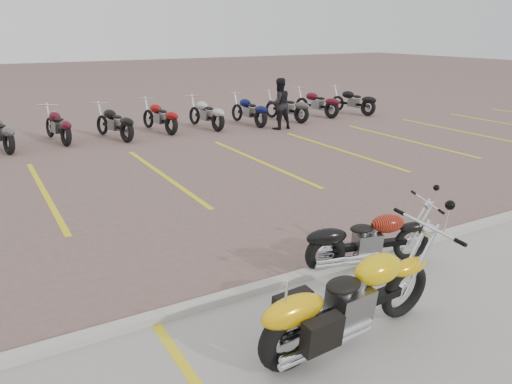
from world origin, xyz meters
TOP-DOWN VIEW (x-y plane):
  - ground at (0.00, 0.00)m, footprint 100.00×100.00m
  - concrete_apron at (0.00, -4.50)m, footprint 60.00×5.00m
  - curb at (0.00, -2.00)m, footprint 60.00×0.18m
  - parking_stripes at (0.00, 4.00)m, footprint 38.00×5.50m
  - yellow_cruiser at (-0.56, -3.45)m, footprint 2.48×0.41m
  - flame_cruiser at (0.91, -2.13)m, footprint 1.96×0.62m
  - person_b at (5.58, 7.59)m, footprint 0.87×0.69m
  - bg_bike_row at (0.08, 9.01)m, footprint 20.79×2.08m

SIDE VIEW (x-z plane):
  - ground at x=0.00m, z-range 0.00..0.00m
  - parking_stripes at x=0.00m, z-range 0.00..0.01m
  - concrete_apron at x=0.00m, z-range 0.00..0.01m
  - curb at x=0.00m, z-range 0.00..0.12m
  - flame_cruiser at x=0.91m, z-range 0.00..0.82m
  - yellow_cruiser at x=-0.56m, z-range 0.00..1.02m
  - bg_bike_row at x=0.08m, z-range 0.00..1.10m
  - person_b at x=5.58m, z-range 0.00..1.77m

